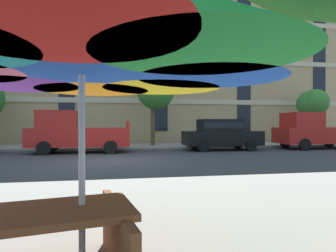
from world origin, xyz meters
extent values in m
plane|color=#38383A|center=(0.00, 0.00, 0.00)|extent=(120.00, 120.00, 0.00)
cube|color=#9E998E|center=(0.00, 6.80, 0.06)|extent=(56.00, 3.60, 0.12)
cube|color=tan|center=(0.00, 15.00, 6.40)|extent=(39.78, 12.00, 12.80)
cube|color=beige|center=(0.00, 8.96, 3.20)|extent=(38.99, 0.08, 0.36)
cube|color=beige|center=(0.00, 8.96, 6.40)|extent=(38.99, 0.08, 0.36)
cube|color=beige|center=(0.00, 8.96, 9.60)|extent=(38.99, 0.08, 0.36)
cube|color=black|center=(-3.32, 8.97, 6.80)|extent=(1.10, 0.06, 11.60)
cube|color=black|center=(3.32, 8.97, 6.80)|extent=(1.10, 0.06, 11.60)
cube|color=black|center=(9.95, 8.97, 6.80)|extent=(1.10, 0.06, 11.60)
cube|color=black|center=(16.58, 8.97, 6.80)|extent=(1.10, 0.06, 11.60)
cube|color=#B21E19|center=(-1.72, 3.70, 0.82)|extent=(5.10, 1.90, 0.96)
cube|color=#B21E19|center=(-2.82, 3.70, 1.75)|extent=(1.90, 1.75, 0.90)
cube|color=#B21E19|center=(0.75, 3.70, 1.48)|extent=(0.16, 1.75, 0.36)
cylinder|color=black|center=(-0.14, 4.65, 0.34)|extent=(0.68, 0.22, 0.68)
cylinder|color=black|center=(-0.14, 2.75, 0.34)|extent=(0.68, 0.22, 0.68)
cylinder|color=black|center=(-3.30, 4.65, 0.34)|extent=(0.68, 0.22, 0.68)
cylinder|color=black|center=(-3.30, 2.75, 0.34)|extent=(0.68, 0.22, 0.68)
cube|color=black|center=(6.12, 3.70, 0.70)|extent=(4.40, 1.76, 0.80)
cube|color=black|center=(5.97, 3.70, 1.44)|extent=(2.30, 1.55, 0.68)
cube|color=black|center=(5.97, 3.70, 1.44)|extent=(2.32, 1.57, 0.32)
cylinder|color=black|center=(7.48, 4.58, 0.30)|extent=(0.60, 0.22, 0.60)
cylinder|color=black|center=(7.48, 2.82, 0.30)|extent=(0.60, 0.22, 0.60)
cylinder|color=black|center=(4.76, 4.58, 0.30)|extent=(0.60, 0.22, 0.60)
cylinder|color=black|center=(4.76, 2.82, 0.30)|extent=(0.60, 0.22, 0.60)
cube|color=#B21E19|center=(12.31, 3.70, 0.82)|extent=(5.10, 1.90, 0.96)
cube|color=#B21E19|center=(11.21, 3.70, 1.75)|extent=(1.90, 1.75, 0.90)
cylinder|color=black|center=(13.89, 4.65, 0.34)|extent=(0.68, 0.22, 0.68)
cylinder|color=black|center=(10.73, 4.65, 0.34)|extent=(0.68, 0.22, 0.68)
cylinder|color=black|center=(10.73, 2.75, 0.34)|extent=(0.68, 0.22, 0.68)
cylinder|color=brown|center=(2.46, 6.44, 1.33)|extent=(0.28, 0.28, 2.65)
sphere|color=#387F33|center=(2.58, 6.09, 3.66)|extent=(2.43, 2.43, 2.43)
sphere|color=#387F33|center=(2.76, 6.35, 3.86)|extent=(2.37, 2.37, 2.37)
cylinder|color=#4C3823|center=(14.56, 6.85, 1.13)|extent=(0.34, 0.34, 2.27)
sphere|color=#387F33|center=(14.34, 7.07, 2.99)|extent=(2.00, 2.00, 2.00)
sphere|color=#387F33|center=(14.49, 6.76, 3.11)|extent=(1.93, 1.93, 1.93)
cylinder|color=silver|center=(-0.08, -9.00, 1.19)|extent=(0.06, 0.06, 2.38)
cone|color=blue|center=(1.15, -9.00, 2.16)|extent=(1.47, 1.47, 0.42)
cone|color=yellow|center=(0.79, -8.13, 2.16)|extent=(1.47, 1.47, 0.42)
cone|color=orange|center=(-0.08, -7.77, 2.16)|extent=(1.47, 1.47, 0.42)
cone|color=#662D9E|center=(-0.94, -8.13, 2.16)|extent=(1.47, 1.47, 0.42)
cone|color=green|center=(0.79, -9.87, 2.16)|extent=(1.47, 1.47, 0.42)
cone|color=blue|center=(-0.08, -9.00, 2.20)|extent=(1.83, 1.83, 0.50)
cube|color=brown|center=(-0.52, -9.16, 0.74)|extent=(1.92, 1.12, 0.06)
cube|color=brown|center=(-0.64, -8.55, 0.44)|extent=(1.82, 0.61, 0.05)
cube|color=brown|center=(0.24, -9.01, 0.37)|extent=(0.34, 1.39, 0.74)
camera|label=1|loc=(0.25, -11.65, 1.50)|focal=30.05mm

